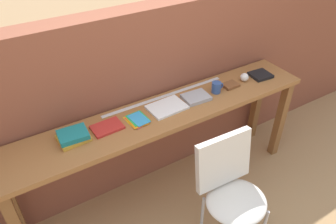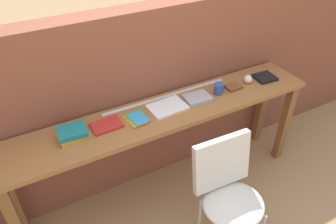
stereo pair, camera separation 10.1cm
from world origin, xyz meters
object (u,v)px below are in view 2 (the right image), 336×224
(book_stack_leftmost, at_px, (72,133))
(sports_ball_small, at_px, (248,79))
(book_open_centre, at_px, (167,107))
(chair_white_moulded, at_px, (229,190))
(mug, at_px, (219,89))
(magazine_cycling, at_px, (106,125))
(pamphlet_pile_colourful, at_px, (137,119))
(book_repair_rightmost, at_px, (265,77))
(leather_journal_brown, at_px, (233,87))

(book_stack_leftmost, relative_size, sports_ball_small, 2.91)
(book_stack_leftmost, distance_m, book_open_centre, 0.72)
(chair_white_moulded, distance_m, mug, 0.81)
(magazine_cycling, relative_size, sports_ball_small, 2.96)
(pamphlet_pile_colourful, bearing_deg, sports_ball_small, 0.95)
(book_stack_leftmost, xyz_separation_m, book_open_centre, (0.72, -0.01, -0.02))
(book_stack_leftmost, xyz_separation_m, mug, (1.18, -0.03, 0.01))
(book_stack_leftmost, relative_size, book_repair_rightmost, 1.20)
(chair_white_moulded, xyz_separation_m, book_stack_leftmost, (-0.86, 0.66, 0.38))
(sports_ball_small, bearing_deg, pamphlet_pile_colourful, -179.05)
(chair_white_moulded, xyz_separation_m, book_repair_rightmost, (0.81, 0.63, 0.37))
(book_open_centre, bearing_deg, book_stack_leftmost, 176.36)
(chair_white_moulded, relative_size, book_stack_leftmost, 4.29)
(book_open_centre, distance_m, sports_ball_small, 0.78)
(mug, distance_m, leather_journal_brown, 0.16)
(mug, bearing_deg, leather_journal_brown, 2.56)
(magazine_cycling, bearing_deg, pamphlet_pile_colourful, -9.75)
(book_stack_leftmost, distance_m, mug, 1.18)
(pamphlet_pile_colourful, bearing_deg, mug, 0.11)
(chair_white_moulded, distance_m, book_open_centre, 0.75)
(mug, bearing_deg, sports_ball_small, 2.87)
(mug, height_order, sports_ball_small, mug)
(chair_white_moulded, height_order, magazine_cycling, magazine_cycling)
(book_stack_leftmost, xyz_separation_m, leather_journal_brown, (1.34, -0.02, -0.02))
(chair_white_moulded, xyz_separation_m, book_open_centre, (-0.14, 0.64, 0.36))
(sports_ball_small, bearing_deg, book_open_centre, 179.88)
(chair_white_moulded, bearing_deg, book_stack_leftmost, 142.71)
(pamphlet_pile_colourful, bearing_deg, book_stack_leftmost, 175.94)
(pamphlet_pile_colourful, xyz_separation_m, book_open_centre, (0.26, 0.02, 0.00))
(pamphlet_pile_colourful, distance_m, leather_journal_brown, 0.88)
(pamphlet_pile_colourful, distance_m, sports_ball_small, 1.04)
(book_open_centre, xyz_separation_m, leather_journal_brown, (0.62, -0.01, 0.00))
(leather_journal_brown, bearing_deg, book_stack_leftmost, 177.68)
(book_stack_leftmost, bearing_deg, book_open_centre, -1.08)
(book_open_centre, bearing_deg, chair_white_moulded, -80.10)
(chair_white_moulded, bearing_deg, magazine_cycling, 133.71)
(chair_white_moulded, height_order, book_open_centre, book_open_centre)
(chair_white_moulded, distance_m, book_stack_leftmost, 1.15)
(leather_journal_brown, bearing_deg, magazine_cycling, 177.63)
(chair_white_moulded, relative_size, leather_journal_brown, 6.86)
(chair_white_moulded, bearing_deg, book_open_centre, 102.46)
(magazine_cycling, relative_size, leather_journal_brown, 1.63)
(book_open_centre, distance_m, mug, 0.46)
(leather_journal_brown, bearing_deg, mug, -178.72)
(mug, bearing_deg, magazine_cycling, 178.31)
(book_stack_leftmost, xyz_separation_m, pamphlet_pile_colourful, (0.46, -0.03, -0.02))
(leather_journal_brown, distance_m, sports_ball_small, 0.16)
(pamphlet_pile_colourful, xyz_separation_m, sports_ball_small, (1.04, 0.02, 0.03))
(magazine_cycling, bearing_deg, book_open_centre, -3.40)
(sports_ball_small, xyz_separation_m, book_repair_rightmost, (0.18, -0.02, -0.02))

